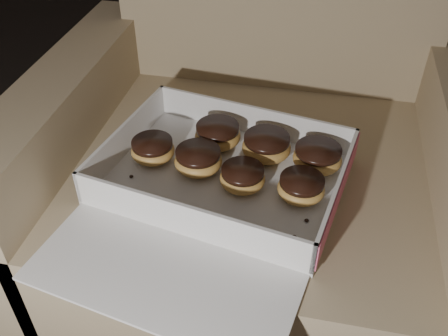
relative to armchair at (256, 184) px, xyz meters
name	(u,v)px	position (x,y,z in m)	size (l,w,h in m)	color
floor	(187,305)	(-0.12, -0.13, -0.27)	(4.50, 4.50, 0.00)	black
armchair	(256,184)	(0.00, 0.00, 0.00)	(0.83, 0.70, 0.86)	#867956
bakery_box	(216,190)	(-0.04, -0.17, 0.13)	(0.46, 0.52, 0.07)	silver
donut_a	(218,134)	(-0.07, -0.04, 0.15)	(0.08, 0.08, 0.04)	gold
donut_b	(243,177)	(0.00, -0.15, 0.14)	(0.08, 0.08, 0.04)	gold
donut_c	(198,160)	(-0.09, -0.12, 0.15)	(0.08, 0.08, 0.04)	gold
donut_d	(267,146)	(0.02, -0.06, 0.15)	(0.09, 0.09, 0.04)	gold
donut_e	(301,187)	(0.09, -0.16, 0.14)	(0.08, 0.08, 0.04)	gold
donut_f	(317,157)	(0.11, -0.07, 0.15)	(0.08, 0.08, 0.04)	gold
donut_g	(153,149)	(-0.17, -0.11, 0.14)	(0.08, 0.08, 0.04)	gold
crumb_a	(160,205)	(-0.12, -0.22, 0.12)	(0.01, 0.01, 0.00)	black
crumb_b	(294,237)	(0.09, -0.25, 0.12)	(0.01, 0.01, 0.00)	black
crumb_c	(165,202)	(-0.12, -0.21, 0.12)	(0.01, 0.01, 0.00)	black
crumb_d	(131,176)	(-0.19, -0.16, 0.12)	(0.01, 0.01, 0.00)	black
crumb_e	(307,220)	(0.11, -0.21, 0.12)	(0.01, 0.01, 0.00)	black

